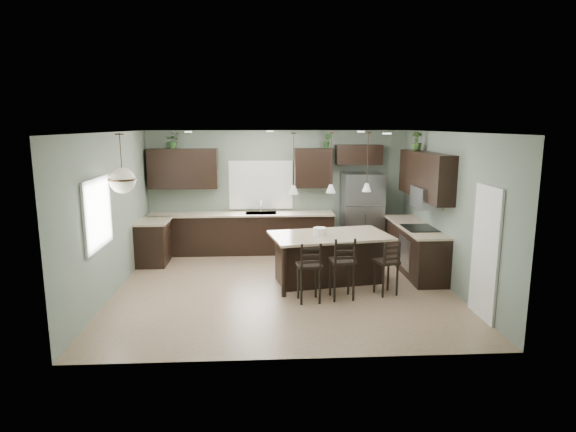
% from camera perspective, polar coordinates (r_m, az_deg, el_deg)
% --- Properties ---
extents(ground, '(6.00, 6.00, 0.00)m').
position_cam_1_polar(ground, '(8.90, -0.50, -8.43)').
color(ground, '#9E8466').
rests_on(ground, ground).
extents(pantry_door, '(0.04, 0.82, 2.04)m').
position_cam_1_polar(pantry_door, '(7.87, 22.33, -4.08)').
color(pantry_door, white).
rests_on(pantry_door, ground).
extents(window_back, '(1.35, 0.02, 1.00)m').
position_cam_1_polar(window_back, '(11.21, -3.24, 3.71)').
color(window_back, white).
rests_on(window_back, room_shell).
extents(window_left, '(0.02, 1.10, 1.00)m').
position_cam_1_polar(window_left, '(8.14, -21.72, 0.27)').
color(window_left, white).
rests_on(window_left, room_shell).
extents(left_return_cabs, '(0.60, 0.90, 0.90)m').
position_cam_1_polar(left_return_cabs, '(10.64, -15.66, -3.09)').
color(left_return_cabs, black).
rests_on(left_return_cabs, ground).
extents(left_return_countertop, '(0.66, 0.96, 0.04)m').
position_cam_1_polar(left_return_countertop, '(10.54, -15.69, -0.60)').
color(left_return_countertop, '#B9A88C').
rests_on(left_return_countertop, left_return_cabs).
extents(back_lower_cabs, '(4.20, 0.60, 0.90)m').
position_cam_1_polar(back_lower_cabs, '(11.13, -5.49, -2.13)').
color(back_lower_cabs, black).
rests_on(back_lower_cabs, ground).
extents(back_countertop, '(4.20, 0.66, 0.04)m').
position_cam_1_polar(back_countertop, '(11.02, -5.54, 0.23)').
color(back_countertop, '#B9A88C').
rests_on(back_countertop, back_lower_cabs).
extents(sink_inset, '(0.70, 0.45, 0.01)m').
position_cam_1_polar(sink_inset, '(11.00, -3.20, 0.33)').
color(sink_inset, gray).
rests_on(sink_inset, back_countertop).
extents(faucet, '(0.02, 0.02, 0.28)m').
position_cam_1_polar(faucet, '(10.95, -3.21, 1.05)').
color(faucet, silver).
rests_on(faucet, back_countertop).
extents(back_upper_left, '(1.55, 0.34, 0.90)m').
position_cam_1_polar(back_upper_left, '(11.15, -12.33, 5.51)').
color(back_upper_left, black).
rests_on(back_upper_left, room_shell).
extents(back_upper_right, '(0.85, 0.34, 0.90)m').
position_cam_1_polar(back_upper_right, '(11.08, 2.99, 5.71)').
color(back_upper_right, black).
rests_on(back_upper_right, room_shell).
extents(fridge_header, '(1.05, 0.34, 0.45)m').
position_cam_1_polar(fridge_header, '(11.22, 8.38, 7.21)').
color(fridge_header, black).
rests_on(fridge_header, room_shell).
extents(right_lower_cabs, '(0.60, 2.35, 0.90)m').
position_cam_1_polar(right_lower_cabs, '(10.08, 14.79, -3.81)').
color(right_lower_cabs, black).
rests_on(right_lower_cabs, ground).
extents(right_countertop, '(0.66, 2.35, 0.04)m').
position_cam_1_polar(right_countertop, '(9.97, 14.81, -1.20)').
color(right_countertop, '#B9A88C').
rests_on(right_countertop, right_lower_cabs).
extents(cooktop, '(0.58, 0.75, 0.02)m').
position_cam_1_polar(cooktop, '(9.71, 15.32, -1.39)').
color(cooktop, black).
rests_on(cooktop, right_countertop).
extents(wall_oven_front, '(0.01, 0.72, 0.60)m').
position_cam_1_polar(wall_oven_front, '(9.74, 13.58, -4.26)').
color(wall_oven_front, gray).
rests_on(wall_oven_front, right_lower_cabs).
extents(right_upper_cabs, '(0.34, 2.35, 0.90)m').
position_cam_1_polar(right_upper_cabs, '(9.86, 15.93, 4.68)').
color(right_upper_cabs, black).
rests_on(right_upper_cabs, room_shell).
extents(microwave, '(0.40, 0.75, 0.40)m').
position_cam_1_polar(microwave, '(9.64, 16.06, 2.14)').
color(microwave, gray).
rests_on(microwave, right_upper_cabs).
extents(refrigerator, '(0.90, 0.74, 1.85)m').
position_cam_1_polar(refrigerator, '(11.15, 8.74, 0.31)').
color(refrigerator, gray).
rests_on(refrigerator, ground).
extents(kitchen_island, '(2.34, 1.59, 0.92)m').
position_cam_1_polar(kitchen_island, '(9.05, 4.96, -5.05)').
color(kitchen_island, black).
rests_on(kitchen_island, ground).
extents(serving_dish, '(0.24, 0.24, 0.14)m').
position_cam_1_polar(serving_dish, '(8.86, 3.79, -1.83)').
color(serving_dish, white).
rests_on(serving_dish, kitchen_island).
extents(bar_stool_left, '(0.42, 0.42, 1.04)m').
position_cam_1_polar(bar_stool_left, '(8.06, 2.50, -6.60)').
color(bar_stool_left, black).
rests_on(bar_stool_left, ground).
extents(bar_stool_center, '(0.44, 0.44, 1.09)m').
position_cam_1_polar(bar_stool_center, '(8.23, 6.42, -6.11)').
color(bar_stool_center, black).
rests_on(bar_stool_center, ground).
extents(bar_stool_right, '(0.45, 0.45, 0.97)m').
position_cam_1_polar(bar_stool_right, '(8.56, 11.55, -6.00)').
color(bar_stool_right, black).
rests_on(bar_stool_right, ground).
extents(pendant_left, '(0.17, 0.17, 1.10)m').
position_cam_1_polar(pendant_left, '(8.54, 0.67, 6.23)').
color(pendant_left, silver).
rests_on(pendant_left, room_shell).
extents(pendant_center, '(0.17, 0.17, 1.10)m').
position_cam_1_polar(pendant_center, '(8.74, 5.15, 6.29)').
color(pendant_center, white).
rests_on(pendant_center, room_shell).
extents(pendant_right, '(0.17, 0.17, 1.10)m').
position_cam_1_polar(pendant_right, '(8.99, 9.40, 6.32)').
color(pendant_right, silver).
rests_on(pendant_right, room_shell).
extents(chandelier, '(0.45, 0.45, 0.95)m').
position_cam_1_polar(chandelier, '(8.08, -19.14, 5.90)').
color(chandelier, '#EBE6C0').
rests_on(chandelier, room_shell).
extents(plant_back_left, '(0.36, 0.32, 0.36)m').
position_cam_1_polar(plant_back_left, '(11.12, -13.47, 8.70)').
color(plant_back_left, '#26481F').
rests_on(plant_back_left, back_upper_left).
extents(plant_back_right, '(0.23, 0.21, 0.34)m').
position_cam_1_polar(plant_back_right, '(11.05, 4.68, 8.89)').
color(plant_back_right, '#2B5726').
rests_on(plant_back_right, back_upper_right).
extents(plant_right_wall, '(0.26, 0.26, 0.39)m').
position_cam_1_polar(plant_right_wall, '(10.31, 15.00, 8.56)').
color(plant_right_wall, '#314F22').
rests_on(plant_right_wall, right_upper_cabs).
extents(room_shell, '(6.00, 6.00, 6.00)m').
position_cam_1_polar(room_shell, '(8.49, -0.52, 2.47)').
color(room_shell, slate).
rests_on(room_shell, ground).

